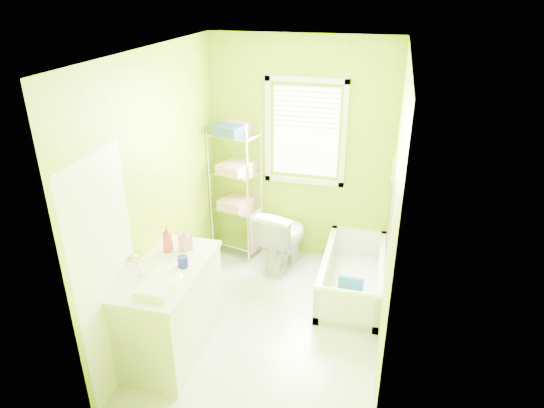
% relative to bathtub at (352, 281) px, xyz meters
% --- Properties ---
extents(ground, '(2.90, 2.90, 0.00)m').
position_rel_bathtub_xyz_m(ground, '(-0.73, -0.72, -0.14)').
color(ground, silver).
rests_on(ground, ground).
extents(room_envelope, '(2.14, 2.94, 2.62)m').
position_rel_bathtub_xyz_m(room_envelope, '(-0.73, -0.72, 1.40)').
color(room_envelope, '#89B008').
rests_on(room_envelope, ground).
extents(window, '(0.92, 0.05, 1.22)m').
position_rel_bathtub_xyz_m(window, '(-0.68, 0.70, 1.47)').
color(window, white).
rests_on(window, ground).
extents(door, '(0.09, 0.80, 2.00)m').
position_rel_bathtub_xyz_m(door, '(-1.77, -1.72, 0.86)').
color(door, white).
rests_on(door, ground).
extents(right_wall_decor, '(0.04, 1.48, 1.17)m').
position_rel_bathtub_xyz_m(right_wall_decor, '(0.31, -0.74, 1.18)').
color(right_wall_decor, '#41071C').
rests_on(right_wall_decor, ground).
extents(bathtub, '(0.64, 1.38, 0.44)m').
position_rel_bathtub_xyz_m(bathtub, '(0.00, 0.00, 0.00)').
color(bathtub, white).
rests_on(bathtub, ground).
extents(toilet, '(0.58, 0.82, 0.76)m').
position_rel_bathtub_xyz_m(toilet, '(-0.85, 0.36, 0.24)').
color(toilet, white).
rests_on(toilet, ground).
extents(vanity, '(0.59, 1.14, 1.11)m').
position_rel_bathtub_xyz_m(vanity, '(-1.50, -1.27, 0.31)').
color(vanity, silver).
rests_on(vanity, ground).
extents(wire_shelf_unit, '(0.61, 0.50, 1.64)m').
position_rel_bathtub_xyz_m(wire_shelf_unit, '(-1.45, 0.55, 0.86)').
color(wire_shelf_unit, silver).
rests_on(wire_shelf_unit, ground).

